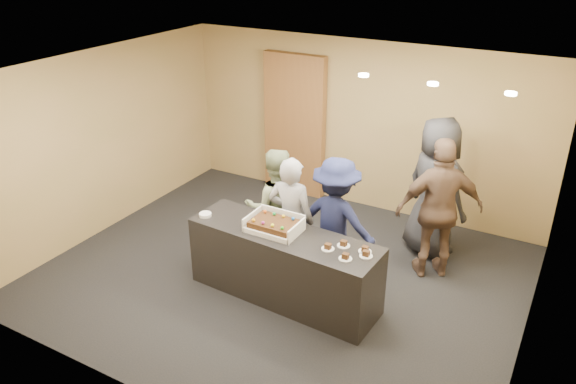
% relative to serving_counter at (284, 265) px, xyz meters
% --- Properties ---
extents(room, '(6.04, 6.00, 2.70)m').
position_rel_serving_counter_xyz_m(room, '(-0.26, 0.40, 0.90)').
color(room, black).
rests_on(room, ground).
extents(serving_counter, '(2.44, 0.84, 0.90)m').
position_rel_serving_counter_xyz_m(serving_counter, '(0.00, 0.00, 0.00)').
color(serving_counter, black).
rests_on(serving_counter, floor).
extents(storage_cabinet, '(1.09, 0.15, 2.39)m').
position_rel_serving_counter_xyz_m(storage_cabinet, '(-1.39, 2.81, 0.75)').
color(storage_cabinet, brown).
rests_on(storage_cabinet, floor).
extents(cake_box, '(0.63, 0.44, 0.19)m').
position_rel_serving_counter_xyz_m(cake_box, '(-0.13, 0.02, 0.49)').
color(cake_box, white).
rests_on(cake_box, serving_counter).
extents(sheet_cake, '(0.54, 0.37, 0.11)m').
position_rel_serving_counter_xyz_m(sheet_cake, '(-0.13, 0.00, 0.55)').
color(sheet_cake, '#341E0B').
rests_on(sheet_cake, cake_box).
extents(plate_stack, '(0.15, 0.15, 0.04)m').
position_rel_serving_counter_xyz_m(plate_stack, '(-1.08, -0.10, 0.47)').
color(plate_stack, white).
rests_on(plate_stack, serving_counter).
extents(slice_a, '(0.15, 0.15, 0.07)m').
position_rel_serving_counter_xyz_m(slice_a, '(0.61, -0.07, 0.47)').
color(slice_a, white).
rests_on(slice_a, serving_counter).
extents(slice_b, '(0.15, 0.15, 0.07)m').
position_rel_serving_counter_xyz_m(slice_b, '(0.74, 0.08, 0.47)').
color(slice_b, white).
rests_on(slice_b, serving_counter).
extents(slice_c, '(0.15, 0.15, 0.07)m').
position_rel_serving_counter_xyz_m(slice_c, '(0.87, -0.17, 0.47)').
color(slice_c, white).
rests_on(slice_c, serving_counter).
extents(slice_d, '(0.15, 0.15, 0.07)m').
position_rel_serving_counter_xyz_m(slice_d, '(1.00, 0.08, 0.47)').
color(slice_d, white).
rests_on(slice_d, serving_counter).
extents(slice_e, '(0.15, 0.15, 0.07)m').
position_rel_serving_counter_xyz_m(slice_e, '(1.05, -0.00, 0.47)').
color(slice_e, white).
rests_on(slice_e, serving_counter).
extents(person_server_grey, '(0.65, 0.46, 1.68)m').
position_rel_serving_counter_xyz_m(person_server_grey, '(-0.15, 0.45, 0.39)').
color(person_server_grey, '#97969B').
rests_on(person_server_grey, floor).
extents(person_sage_man, '(1.01, 0.97, 1.64)m').
position_rel_serving_counter_xyz_m(person_sage_man, '(-0.54, 0.69, 0.37)').
color(person_sage_man, gray).
rests_on(person_sage_man, floor).
extents(person_navy_man, '(1.09, 0.63, 1.69)m').
position_rel_serving_counter_xyz_m(person_navy_man, '(0.37, 0.68, 0.39)').
color(person_navy_man, '#171D43').
rests_on(person_navy_man, floor).
extents(person_brown_extra, '(1.19, 0.99, 1.90)m').
position_rel_serving_counter_xyz_m(person_brown_extra, '(1.47, 1.42, 0.50)').
color(person_brown_extra, brown).
rests_on(person_brown_extra, floor).
extents(person_dark_suit, '(1.15, 1.02, 1.98)m').
position_rel_serving_counter_xyz_m(person_dark_suit, '(1.25, 1.97, 0.54)').
color(person_dark_suit, '#28282D').
rests_on(person_dark_suit, floor).
extents(ceiling_spotlights, '(1.72, 0.12, 0.03)m').
position_rel_serving_counter_xyz_m(ceiling_spotlights, '(1.34, 0.90, 2.22)').
color(ceiling_spotlights, '#FFEAC6').
rests_on(ceiling_spotlights, ceiling).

